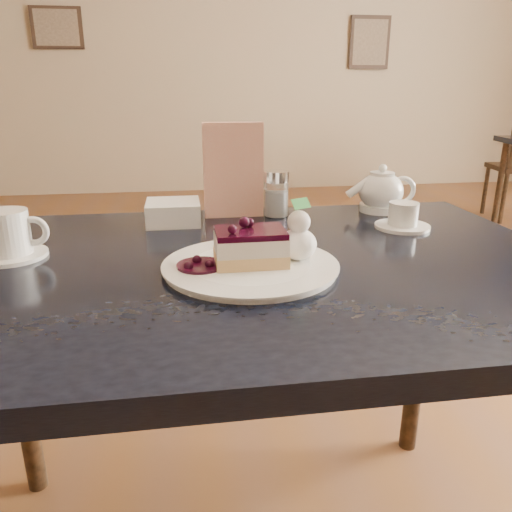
{
  "coord_description": "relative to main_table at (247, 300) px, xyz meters",
  "views": [
    {
      "loc": [
        -0.32,
        -0.76,
        1.13
      ],
      "look_at": [
        -0.2,
        0.03,
        0.86
      ],
      "focal_mm": 35.0,
      "sensor_mm": 36.0,
      "label": 1
    }
  ],
  "objects": [
    {
      "name": "coffee_set",
      "position": [
        -0.46,
        0.09,
        0.13
      ],
      "size": [
        0.15,
        0.14,
        0.09
      ],
      "color": "white",
      "rests_on": "main_table"
    },
    {
      "name": "berry_sauce",
      "position": [
        -0.09,
        -0.06,
        0.1
      ],
      "size": [
        0.09,
        0.09,
        0.01
      ],
      "primitive_type": "cylinder",
      "color": "black",
      "rests_on": "dessert_plate"
    },
    {
      "name": "napkin_stack",
      "position": [
        -0.14,
        0.31,
        0.11
      ],
      "size": [
        0.13,
        0.13,
        0.05
      ],
      "primitive_type": "cube",
      "rotation": [
        0.0,
        0.0,
        0.01
      ],
      "color": "white",
      "rests_on": "main_table"
    },
    {
      "name": "sugar_shaker",
      "position": [
        0.12,
        0.33,
        0.15
      ],
      "size": [
        0.06,
        0.06,
        0.12
      ],
      "color": "white",
      "rests_on": "main_table"
    },
    {
      "name": "cheesecake_slice",
      "position": [
        0.0,
        -0.05,
        0.13
      ],
      "size": [
        0.13,
        0.09,
        0.06
      ],
      "rotation": [
        0.0,
        0.0,
        0.01
      ],
      "color": "#E5C673",
      "rests_on": "dessert_plate"
    },
    {
      "name": "menu_card",
      "position": [
        0.01,
        0.35,
        0.2
      ],
      "size": [
        0.15,
        0.03,
        0.24
      ],
      "primitive_type": "cube",
      "rotation": [
        0.0,
        0.0,
        0.01
      ],
      "color": "beige",
      "rests_on": "main_table"
    },
    {
      "name": "main_table",
      "position": [
        0.0,
        0.0,
        0.0
      ],
      "size": [
        1.3,
        0.87,
        0.81
      ],
      "rotation": [
        0.0,
        0.0,
        0.01
      ],
      "color": "black",
      "rests_on": "ground"
    },
    {
      "name": "tea_set",
      "position": [
        0.41,
        0.31,
        0.13
      ],
      "size": [
        0.17,
        0.3,
        0.11
      ],
      "color": "white",
      "rests_on": "main_table"
    },
    {
      "name": "dessert_plate",
      "position": [
        0.0,
        -0.05,
        0.09
      ],
      "size": [
        0.32,
        0.32,
        0.01
      ],
      "primitive_type": "cylinder",
      "color": "white",
      "rests_on": "main_table"
    },
    {
      "name": "whipped_cream",
      "position": [
        0.09,
        -0.04,
        0.13
      ],
      "size": [
        0.07,
        0.07,
        0.06
      ],
      "color": "white",
      "rests_on": "dessert_plate"
    }
  ]
}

